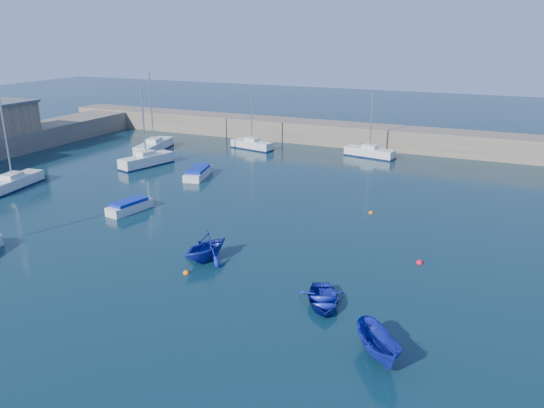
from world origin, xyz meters
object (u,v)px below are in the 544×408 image
at_px(sailboat_4, 154,146).
at_px(sailboat_6, 370,152).
at_px(sailboat_3, 146,160).
at_px(sailboat_2, 13,182).
at_px(motorboat_2, 198,173).
at_px(dinghy_left, 205,247).
at_px(dinghy_center, 323,299).
at_px(sailboat_5, 252,144).
at_px(dinghy_right, 379,345).
at_px(motorboat_1, 130,206).

bearing_deg(sailboat_4, sailboat_6, 5.49).
xyz_separation_m(sailboat_3, sailboat_4, (-3.74, 6.53, -0.04)).
relative_size(sailboat_2, motorboat_2, 1.72).
xyz_separation_m(sailboat_3, dinghy_left, (18.49, -18.59, 0.28)).
xyz_separation_m(motorboat_2, dinghy_center, (19.80, -19.53, -0.09)).
distance_m(sailboat_4, sailboat_5, 11.90).
bearing_deg(dinghy_center, sailboat_4, 115.51).
distance_m(sailboat_4, dinghy_left, 33.53).
distance_m(sailboat_4, dinghy_right, 46.76).
bearing_deg(motorboat_2, dinghy_center, -58.62).
xyz_separation_m(sailboat_6, motorboat_2, (-13.53, -15.55, -0.12)).
bearing_deg(sailboat_3, dinghy_left, -29.67).
bearing_deg(dinghy_right, sailboat_2, 125.37).
bearing_deg(sailboat_5, dinghy_right, -134.52).
distance_m(sailboat_6, motorboat_1, 29.83).
bearing_deg(motorboat_1, sailboat_3, 132.15).
relative_size(sailboat_4, dinghy_center, 2.65).
distance_m(motorboat_2, dinghy_left, 20.29).
height_order(sailboat_4, motorboat_2, sailboat_4).
distance_m(sailboat_3, motorboat_2, 7.62).
relative_size(sailboat_2, dinghy_center, 2.42).
height_order(sailboat_3, motorboat_1, sailboat_3).
relative_size(motorboat_2, dinghy_left, 1.40).
height_order(sailboat_5, dinghy_left, sailboat_5).
height_order(sailboat_6, motorboat_1, sailboat_6).
height_order(dinghy_center, dinghy_left, dinghy_left).
height_order(sailboat_5, dinghy_right, sailboat_5).
height_order(sailboat_3, sailboat_5, sailboat_3).
bearing_deg(sailboat_4, dinghy_left, -59.78).
height_order(sailboat_2, sailboat_5, sailboat_2).
xyz_separation_m(sailboat_4, motorboat_1, (11.65, -19.37, -0.16)).
bearing_deg(sailboat_3, sailboat_4, 135.27).
bearing_deg(dinghy_center, sailboat_3, 119.48).
bearing_deg(sailboat_3, dinghy_center, -22.27).
xyz_separation_m(sailboat_2, motorboat_2, (13.61, 10.43, -0.12)).
xyz_separation_m(sailboat_2, motorboat_1, (14.08, -0.84, -0.12)).
distance_m(motorboat_1, dinghy_right, 26.02).
bearing_deg(sailboat_2, sailboat_4, 73.56).
bearing_deg(motorboat_2, sailboat_2, -156.56).
bearing_deg(sailboat_2, sailboat_5, 53.17).
bearing_deg(dinghy_right, dinghy_left, 118.37).
relative_size(dinghy_left, dinghy_right, 0.99).
height_order(sailboat_3, sailboat_4, sailboat_4).
bearing_deg(sailboat_4, sailboat_2, -108.76).
distance_m(sailboat_2, dinghy_center, 34.63).
height_order(motorboat_2, dinghy_left, dinghy_left).
height_order(sailboat_2, dinghy_left, sailboat_2).
relative_size(sailboat_3, motorboat_2, 1.66).
xyz_separation_m(sailboat_2, dinghy_center, (33.41, -9.11, -0.21)).
bearing_deg(sailboat_4, motorboat_2, -47.19).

